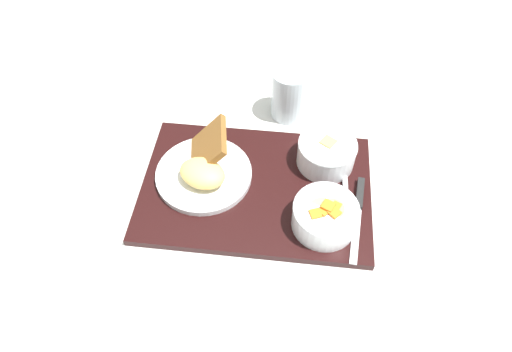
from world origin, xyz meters
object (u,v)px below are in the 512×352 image
knife (359,205)px  glass_water (289,96)px  plate_main (204,169)px  spoon (347,212)px  bowl_soup (327,152)px  bowl_salad (325,215)px

knife → glass_water: size_ratio=1.58×
glass_water → plate_main: bearing=60.7°
spoon → glass_water: (0.15, -0.25, 0.03)m
plate_main → bowl_soup: bearing=-158.9°
bowl_salad → bowl_soup: 0.14m
glass_water → spoon: bearing=121.4°
bowl_salad → bowl_soup: size_ratio=1.02×
bowl_soup → glass_water: (0.10, -0.14, 0.00)m
bowl_salad → spoon: 0.06m
bowl_salad → bowl_soup: (0.02, -0.14, 0.00)m
knife → bowl_salad: bearing=-48.6°
bowl_salad → plate_main: bearing=-14.0°
bowl_salad → spoon: (-0.04, -0.03, -0.02)m
glass_water → bowl_salad: bearing=111.9°
bowl_salad → plate_main: plate_main is taller
bowl_salad → spoon: bearing=-139.7°
bowl_salad → glass_water: bearing=-68.1°
glass_water → knife: bearing=126.7°
spoon → glass_water: 0.29m
bowl_salad → bowl_soup: bowl_salad is taller
bowl_salad → plate_main: size_ratio=0.62×
bowl_soup → glass_water: size_ratio=1.00×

